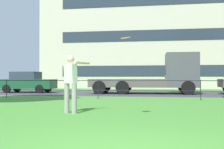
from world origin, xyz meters
name	(u,v)px	position (x,y,z in m)	size (l,w,h in m)	color
street_strip	(151,93)	(0.00, 16.14, 0.00)	(80.00, 7.45, 0.01)	#424247
park_fence	(148,86)	(0.00, 10.42, 0.68)	(35.76, 0.04, 1.00)	black
person_thrower	(71,82)	(-2.13, 4.49, 0.96)	(0.74, 0.68, 1.78)	gray
frisbee	(126,38)	(-0.29, 3.40, 2.14)	(0.38, 0.38, 0.08)	orange
car_dark_green_left	(27,82)	(-9.12, 15.91, 0.78)	(4.04, 1.89, 1.54)	#194C2D
flatbed_truck_center	(159,76)	(0.57, 15.86, 1.22)	(7.35, 2.57, 2.75)	#4C4C51
apartment_building_background	(191,24)	(4.26, 30.43, 7.40)	(33.16, 10.98, 14.78)	beige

